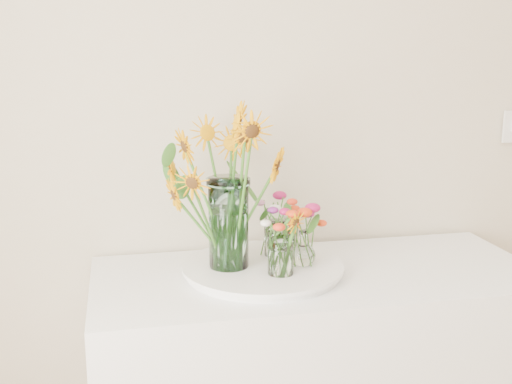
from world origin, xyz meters
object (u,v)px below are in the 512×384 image
small_vase_b (303,248)px  tray (263,270)px  mason_jar (229,223)px  small_vase_c (275,239)px  small_vase_a (281,254)px

small_vase_b → tray: bearing=170.5°
tray → small_vase_b: small_vase_b is taller
mason_jar → small_vase_b: size_ratio=2.51×
small_vase_b → small_vase_c: small_vase_c is taller
mason_jar → small_vase_b: (0.23, -0.03, -0.09)m
tray → small_vase_a: small_vase_a is taller
mason_jar → small_vase_c: size_ratio=2.38×
small_vase_c → tray: bearing=-125.1°
small_vase_a → small_vase_c: bearing=81.8°
small_vase_a → small_vase_b: small_vase_a is taller
tray → mason_jar: bearing=175.5°
tray → mason_jar: (-0.11, 0.01, 0.15)m
tray → small_vase_c: size_ratio=4.00×
tray → small_vase_c: small_vase_c is taller
tray → small_vase_a: bearing=-70.2°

